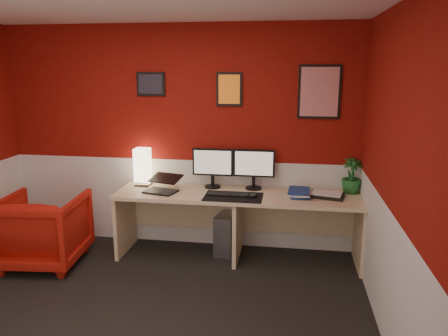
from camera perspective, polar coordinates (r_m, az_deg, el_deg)
ground at (r=3.81m, az=-12.50°, el=-19.53°), size 4.00×3.50×0.01m
wall_back at (r=4.94m, az=-5.93°, el=3.93°), size 4.00×0.01×2.50m
wall_right at (r=3.16m, az=22.32°, el=-2.29°), size 0.01×3.50×2.50m
wainscot_back at (r=5.11m, az=-5.75°, el=-4.40°), size 4.00×0.01×1.00m
wainscot_right at (r=3.43m, az=21.11°, el=-14.48°), size 0.01×3.50×1.00m
desk at (r=4.71m, az=1.79°, el=-7.63°), size 2.60×0.65×0.73m
shoji_lamp at (r=4.96m, az=-10.64°, el=0.04°), size 0.16×0.16×0.40m
laptop at (r=4.66m, az=-8.36°, el=-1.87°), size 0.38×0.31×0.22m
monitor_left at (r=4.76m, az=-1.52°, el=0.81°), size 0.45×0.06×0.58m
monitor_right at (r=4.71m, az=3.95°, el=0.65°), size 0.45×0.06×0.58m
desk_mat at (r=4.47m, az=1.23°, el=-3.79°), size 0.60×0.38×0.01m
keyboard at (r=4.52m, az=0.54°, el=-3.44°), size 0.42×0.14×0.02m
mouse at (r=4.45m, az=3.81°, el=-3.68°), size 0.08×0.11×0.03m
book_bottom at (r=4.55m, az=8.72°, el=-3.52°), size 0.20×0.27×0.03m
book_middle at (r=4.57m, az=8.57°, el=-3.10°), size 0.26×0.33×0.02m
book_top at (r=4.53m, az=8.44°, el=-2.91°), size 0.23×0.30×0.03m
zen_tray at (r=4.60m, az=13.29°, el=-3.51°), size 0.40×0.33×0.03m
potted_plant at (r=4.76m, az=16.44°, el=-0.99°), size 0.24×0.24×0.37m
pc_tower at (r=4.93m, az=0.56°, el=-8.40°), size 0.28×0.48×0.45m
armchair at (r=4.97m, az=-22.65°, el=-7.48°), size 0.87×0.89×0.75m
art_left at (r=4.95m, az=-9.59°, el=10.82°), size 0.32×0.02×0.26m
art_center at (r=4.75m, az=0.70°, el=10.31°), size 0.28×0.02×0.36m
art_right at (r=4.72m, az=12.42°, el=9.74°), size 0.44×0.02×0.56m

